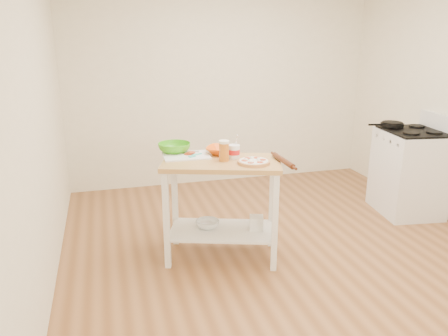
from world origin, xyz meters
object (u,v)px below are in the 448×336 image
knife (180,151)px  shelf_glass_bowl (208,224)px  rolling_pin (283,161)px  cutting_board (186,155)px  shelf_bin (256,223)px  gas_stove (409,172)px  prep_island (222,190)px  orange_bowl (222,150)px  skillet (391,124)px  yogurt_tub (234,152)px  beer_pint (224,151)px  green_bowl (174,148)px  pizza (254,162)px  spatula (195,155)px

knife → shelf_glass_bowl: 0.70m
knife → rolling_pin: bearing=-16.9°
cutting_board → shelf_bin: cutting_board is taller
gas_stove → shelf_bin: (-1.98, -0.53, -0.15)m
prep_island → orange_bowl: orange_bowl is taller
skillet → shelf_bin: (-1.83, -0.73, -0.65)m
cutting_board → gas_stove: bearing=7.2°
skillet → yogurt_tub: bearing=-151.1°
gas_stove → knife: size_ratio=4.17×
rolling_pin → shelf_bin: rolling_pin is taller
cutting_board → beer_pint: (0.29, -0.23, 0.08)m
green_bowl → orange_bowl: bearing=-20.1°
orange_bowl → pizza: bearing=-64.7°
skillet → shelf_glass_bowl: bearing=-153.7°
prep_island → cutting_board: (-0.27, 0.22, 0.27)m
beer_pint → yogurt_tub: bearing=24.8°
rolling_pin → shelf_bin: 0.64m
rolling_pin → yogurt_tub: bearing=144.2°
beer_pint → yogurt_tub: (0.10, 0.05, -0.03)m
knife → skillet: bearing=26.4°
prep_island → cutting_board: cutting_board is taller
shelf_glass_bowl → spatula: bearing=131.2°
cutting_board → spatula: cutting_board is taller
green_bowl → rolling_pin: bearing=-35.4°
spatula → green_bowl: (-0.15, 0.19, 0.03)m
cutting_board → orange_bowl: (0.33, -0.00, 0.03)m
prep_island → yogurt_tub: size_ratio=5.20×
skillet → beer_pint: size_ratio=2.22×
shelf_bin → prep_island: bearing=166.3°
orange_bowl → shelf_bin: (0.24, -0.29, -0.61)m
prep_island → orange_bowl: size_ratio=4.14×
spatula → orange_bowl: size_ratio=0.51×
prep_island → pizza: bearing=-33.5°
beer_pint → rolling_pin: bearing=-24.5°
pizza → rolling_pin: 0.25m
orange_bowl → green_bowl: 0.43m
pizza → rolling_pin: bearing=-15.1°
spatula → rolling_pin: 0.77m
rolling_pin → cutting_board: bearing=149.4°
orange_bowl → yogurt_tub: bearing=-71.2°
prep_island → shelf_bin: bearing=-13.7°
spatula → beer_pint: size_ratio=0.79×
rolling_pin → shelf_bin: size_ratio=3.23×
gas_stove → cutting_board: bearing=-166.9°
prep_island → rolling_pin: (0.47, -0.22, 0.28)m
prep_island → green_bowl: green_bowl is taller
pizza → knife: pizza is taller
prep_island → skillet: skillet is taller
shelf_glass_bowl → cutting_board: bearing=137.0°
shelf_glass_bowl → green_bowl: bearing=128.8°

